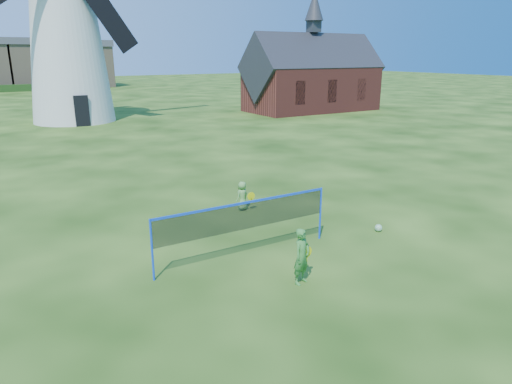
{
  "coord_description": "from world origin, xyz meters",
  "views": [
    {
      "loc": [
        -6.09,
        -9.96,
        5.17
      ],
      "look_at": [
        0.2,
        0.5,
        1.5
      ],
      "focal_mm": 32.21,
      "sensor_mm": 36.0,
      "label": 1
    }
  ],
  "objects": [
    {
      "name": "play_ball",
      "position": [
        3.82,
        -0.71,
        0.11
      ],
      "size": [
        0.22,
        0.22,
        0.22
      ],
      "primitive_type": "sphere",
      "color": "green",
      "rests_on": "ground"
    },
    {
      "name": "player_girl",
      "position": [
        -0.15,
        -2.15,
        0.68
      ],
      "size": [
        0.71,
        0.47,
        1.35
      ],
      "rotation": [
        0.0,
        0.0,
        0.33
      ],
      "color": "#378133",
      "rests_on": "ground"
    },
    {
      "name": "player_boy",
      "position": [
        1.28,
        3.2,
        0.5
      ],
      "size": [
        0.64,
        0.46,
        1.01
      ],
      "rotation": [
        0.0,
        0.0,
        3.46
      ],
      "color": "#619D4C",
      "rests_on": "ground"
    },
    {
      "name": "windmill",
      "position": [
        0.51,
        29.15,
        6.54
      ],
      "size": [
        13.61,
        6.22,
        18.81
      ],
      "color": "silver",
      "rests_on": "ground"
    },
    {
      "name": "ground",
      "position": [
        0.0,
        0.0,
        0.0
      ],
      "size": [
        220.0,
        220.0,
        0.0
      ],
      "primitive_type": "plane",
      "color": "black",
      "rests_on": "ground"
    },
    {
      "name": "badminton_net",
      "position": [
        -0.58,
        -0.24,
        1.14
      ],
      "size": [
        5.05,
        0.05,
        1.55
      ],
      "color": "blue",
      "rests_on": "ground"
    },
    {
      "name": "chapel",
      "position": [
        21.34,
        25.43,
        3.02
      ],
      "size": [
        12.68,
        6.15,
        10.72
      ],
      "color": "maroon",
      "rests_on": "ground"
    }
  ]
}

